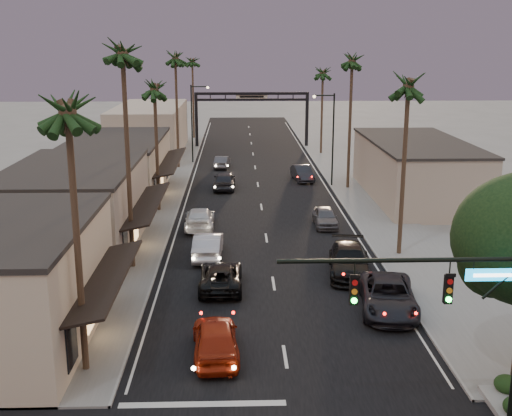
{
  "coord_description": "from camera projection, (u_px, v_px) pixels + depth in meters",
  "views": [
    {
      "loc": [
        -2.11,
        -16.02,
        13.6
      ],
      "look_at": [
        -0.77,
        27.0,
        2.5
      ],
      "focal_mm": 45.0,
      "sensor_mm": 36.0,
      "label": 1
    }
  ],
  "objects": [
    {
      "name": "palm_ld",
      "position": [
        175.0,
        54.0,
        68.84
      ],
      "size": [
        3.2,
        3.2,
        14.2
      ],
      "color": "#38281C",
      "rests_on": "ground"
    },
    {
      "name": "curbside_far",
      "position": [
        302.0,
        173.0,
        65.12
      ],
      "size": [
        2.18,
        4.82,
        1.54
      ],
      "primitive_type": "imported",
      "rotation": [
        0.0,
        0.0,
        0.12
      ],
      "color": "black",
      "rests_on": "ground"
    },
    {
      "name": "storefront_near",
      "position": [
        1.0,
        286.0,
        29.5
      ],
      "size": [
        8.0,
        12.0,
        5.5
      ],
      "primitive_type": "cube",
      "color": "beige",
      "rests_on": "ground"
    },
    {
      "name": "palm_lb",
      "position": [
        122.0,
        47.0,
        36.66
      ],
      "size": [
        3.2,
        3.2,
        15.2
      ],
      "color": "#38281C",
      "rests_on": "ground"
    },
    {
      "name": "palm_lc",
      "position": [
        154.0,
        84.0,
        50.93
      ],
      "size": [
        3.2,
        3.2,
        12.2
      ],
      "color": "#38281C",
      "rests_on": "ground"
    },
    {
      "name": "storefront_mid",
      "position": [
        75.0,
        210.0,
        43.05
      ],
      "size": [
        8.0,
        14.0,
        5.5
      ],
      "primitive_type": "cube",
      "color": "#A29481",
      "rests_on": "ground"
    },
    {
      "name": "oncoming_silver",
      "position": [
        208.0,
        245.0,
        41.78
      ],
      "size": [
        1.9,
        5.07,
        1.65
      ],
      "primitive_type": "imported",
      "rotation": [
        0.0,
        0.0,
        3.11
      ],
      "color": "#ACABB1",
      "rests_on": "ground"
    },
    {
      "name": "sidewalk_left",
      "position": [
        168.0,
        173.0,
        68.99
      ],
      "size": [
        5.0,
        92.0,
        0.12
      ],
      "primitive_type": "cube",
      "color": "slate",
      "rests_on": "ground"
    },
    {
      "name": "building_right",
      "position": [
        416.0,
        171.0,
        57.48
      ],
      "size": [
        8.0,
        18.0,
        5.0
      ],
      "primitive_type": "cube",
      "color": "#A29481",
      "rests_on": "ground"
    },
    {
      "name": "storefront_far",
      "position": [
        117.0,
        168.0,
        58.6
      ],
      "size": [
        8.0,
        16.0,
        5.0
      ],
      "primitive_type": "cube",
      "color": "beige",
      "rests_on": "ground"
    },
    {
      "name": "streetlight_left",
      "position": [
        194.0,
        117.0,
        73.56
      ],
      "size": [
        2.13,
        0.3,
        9.0
      ],
      "color": "black",
      "rests_on": "ground"
    },
    {
      "name": "sidewalk_right",
      "position": [
        343.0,
        172.0,
        69.56
      ],
      "size": [
        5.0,
        92.0,
        0.12
      ],
      "primitive_type": "cube",
      "color": "slate",
      "rests_on": "ground"
    },
    {
      "name": "oncoming_grey_far",
      "position": [
        222.0,
        162.0,
        71.81
      ],
      "size": [
        1.79,
        4.21,
        1.35
      ],
      "primitive_type": "imported",
      "rotation": [
        0.0,
        0.0,
        3.05
      ],
      "color": "#434347",
      "rests_on": "ground"
    },
    {
      "name": "palm_far",
      "position": [
        192.0,
        59.0,
        91.35
      ],
      "size": [
        3.2,
        3.2,
        13.2
      ],
      "color": "#38281C",
      "rests_on": "ground"
    },
    {
      "name": "curbside_grey",
      "position": [
        325.0,
        217.0,
        48.94
      ],
      "size": [
        1.71,
        4.2,
        1.43
      ],
      "primitive_type": "imported",
      "rotation": [
        0.0,
        0.0,
        -0.01
      ],
      "color": "#4F5055",
      "rests_on": "ground"
    },
    {
      "name": "road",
      "position": [
        258.0,
        187.0,
        62.52
      ],
      "size": [
        14.0,
        120.0,
        0.02
      ],
      "primitive_type": "cube",
      "color": "black",
      "rests_on": "ground"
    },
    {
      "name": "oncoming_white",
      "position": [
        200.0,
        218.0,
        48.4
      ],
      "size": [
        2.23,
        5.31,
        1.53
      ],
      "primitive_type": "imported",
      "rotation": [
        0.0,
        0.0,
        3.16
      ],
      "color": "silver",
      "rests_on": "ground"
    },
    {
      "name": "curbside_black",
      "position": [
        349.0,
        261.0,
        38.65
      ],
      "size": [
        3.11,
        6.14,
        1.71
      ],
      "primitive_type": "imported",
      "rotation": [
        0.0,
        0.0,
        -0.12
      ],
      "color": "black",
      "rests_on": "ground"
    },
    {
      "name": "ground",
      "position": [
        260.0,
        199.0,
        57.68
      ],
      "size": [
        200.0,
        200.0,
        0.0
      ],
      "primitive_type": "plane",
      "color": "slate",
      "rests_on": "ground"
    },
    {
      "name": "storefront_dist",
      "position": [
        150.0,
        130.0,
        80.73
      ],
      "size": [
        8.0,
        20.0,
        6.0
      ],
      "primitive_type": "cube",
      "color": "#A29481",
      "rests_on": "ground"
    },
    {
      "name": "palm_rc",
      "position": [
        323.0,
        69.0,
        78.55
      ],
      "size": [
        3.2,
        3.2,
        12.2
      ],
      "color": "#38281C",
      "rests_on": "ground"
    },
    {
      "name": "oncoming_dgrey",
      "position": [
        224.0,
        180.0,
        61.31
      ],
      "size": [
        2.16,
        5.06,
        1.71
      ],
      "primitive_type": "imported",
      "rotation": [
        0.0,
        0.0,
        3.11
      ],
      "color": "black",
      "rests_on": "ground"
    },
    {
      "name": "palm_rb",
      "position": [
        352.0,
        56.0,
        58.71
      ],
      "size": [
        3.2,
        3.2,
        14.2
      ],
      "color": "#38281C",
      "rests_on": "ground"
    },
    {
      "name": "oncoming_red",
      "position": [
        216.0,
        339.0,
        28.51
      ],
      "size": [
        2.34,
        5.11,
        1.7
      ],
      "primitive_type": "imported",
      "rotation": [
        0.0,
        0.0,
        3.21
      ],
      "color": "maroon",
      "rests_on": "ground"
    },
    {
      "name": "curbside_near",
      "position": [
        388.0,
        296.0,
        33.37
      ],
      "size": [
        3.56,
        6.32,
        1.67
      ],
      "primitive_type": "imported",
      "rotation": [
        0.0,
        0.0,
        -0.14
      ],
      "color": "black",
      "rests_on": "ground"
    },
    {
      "name": "palm_ra",
      "position": [
        409.0,
        79.0,
        39.59
      ],
      "size": [
        3.2,
        3.2,
        13.2
      ],
      "color": "#38281C",
      "rests_on": "ground"
    },
    {
      "name": "palm_la",
      "position": [
        67.0,
        101.0,
        24.56
      ],
      "size": [
        3.2,
        3.2,
        13.2
      ],
      "color": "#38281C",
      "rests_on": "ground"
    },
    {
      "name": "oncoming_pickup",
      "position": [
        221.0,
        276.0,
        36.51
      ],
      "size": [
        2.4,
        5.18,
        1.44
      ],
      "primitive_type": "imported",
      "rotation": [
        0.0,
        0.0,
        3.14
      ],
      "color": "black",
      "rests_on": "ground"
    },
    {
      "name": "arch",
      "position": [
        252.0,
        105.0,
        85.33
      ],
      "size": [
        15.2,
        0.4,
        7.27
      ],
      "color": "black",
      "rests_on": "ground"
    },
    {
      "name": "streetlight_right",
      "position": [
        330.0,
        132.0,
        61.4
      ],
      "size": [
        2.13,
        0.3,
        9.0
      ],
      "color": "black",
      "rests_on": "ground"
    },
    {
      "name": "traffic_signal",
      "position": [
        467.0,
        302.0,
        21.74
      ],
      "size": [
        8.51,
        0.22,
        7.8
      ],
      "color": "black",
      "rests_on": "ground"
    }
  ]
}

